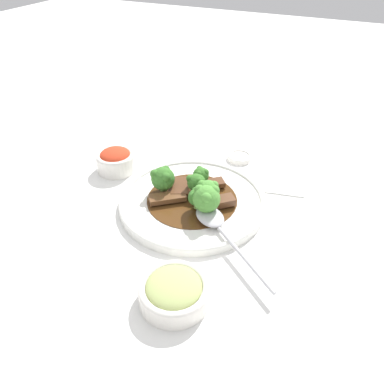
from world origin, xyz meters
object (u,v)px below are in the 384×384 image
(broccoli_floret_5, at_px, (207,198))
(broccoli_floret_1, at_px, (197,197))
(beef_strip_2, at_px, (180,187))
(beef_strip_3, at_px, (213,184))
(broccoli_floret_4, at_px, (201,175))
(side_bowl_kimchi, at_px, (116,160))
(broccoli_floret_3, at_px, (195,182))
(serving_spoon, at_px, (214,222))
(broccoli_floret_2, at_px, (208,192))
(beef_strip_1, at_px, (167,198))
(sauce_dish, at_px, (239,157))
(main_plate, at_px, (192,201))
(broccoli_floret_0, at_px, (162,179))
(side_bowl_appetizer, at_px, (174,291))
(beef_strip_0, at_px, (221,201))

(broccoli_floret_5, bearing_deg, broccoli_floret_1, 74.90)
(beef_strip_2, bearing_deg, beef_strip_3, -53.92)
(beef_strip_2, distance_m, broccoli_floret_4, 0.05)
(side_bowl_kimchi, bearing_deg, beef_strip_3, -87.41)
(broccoli_floret_5, bearing_deg, broccoli_floret_3, 41.46)
(broccoli_floret_1, height_order, serving_spoon, broccoli_floret_1)
(broccoli_floret_2, xyz_separation_m, broccoli_floret_5, (-0.03, -0.01, 0.01))
(beef_strip_1, bearing_deg, beef_strip_2, -8.87)
(broccoli_floret_5, relative_size, sauce_dish, 1.02)
(main_plate, distance_m, beef_strip_1, 0.05)
(broccoli_floret_3, distance_m, broccoli_floret_5, 0.07)
(broccoli_floret_5, height_order, side_bowl_kimchi, broccoli_floret_5)
(broccoli_floret_1, distance_m, broccoli_floret_3, 0.05)
(broccoli_floret_0, bearing_deg, sauce_dish, -23.68)
(broccoli_floret_2, xyz_separation_m, side_bowl_kimchi, (0.05, 0.26, -0.02))
(side_bowl_appetizer, bearing_deg, main_plate, 18.52)
(broccoli_floret_3, xyz_separation_m, serving_spoon, (-0.08, -0.08, -0.02))
(side_bowl_kimchi, distance_m, sauce_dish, 0.30)
(beef_strip_3, height_order, broccoli_floret_4, broccoli_floret_4)
(beef_strip_0, relative_size, side_bowl_kimchi, 0.64)
(side_bowl_kimchi, relative_size, side_bowl_appetizer, 0.81)
(broccoli_floret_2, distance_m, sauce_dish, 0.22)
(broccoli_floret_0, relative_size, broccoli_floret_5, 0.88)
(beef_strip_3, bearing_deg, broccoli_floret_2, -167.88)
(main_plate, distance_m, broccoli_floret_1, 0.05)
(beef_strip_3, distance_m, side_bowl_kimchi, 0.25)
(beef_strip_2, bearing_deg, side_bowl_kimchi, 80.36)
(side_bowl_appetizer, bearing_deg, beef_strip_1, 30.48)
(broccoli_floret_1, relative_size, broccoli_floret_5, 0.71)
(side_bowl_appetizer, bearing_deg, serving_spoon, 1.36)
(beef_strip_2, bearing_deg, broccoli_floret_3, -80.39)
(beef_strip_1, distance_m, broccoli_floret_3, 0.07)
(beef_strip_0, relative_size, broccoli_floret_5, 0.95)
(beef_strip_1, height_order, side_bowl_kimchi, side_bowl_kimchi)
(serving_spoon, height_order, side_bowl_appetizer, side_bowl_appetizer)
(beef_strip_2, relative_size, broccoli_floret_5, 1.21)
(beef_strip_0, bearing_deg, broccoli_floret_2, 107.21)
(broccoli_floret_0, bearing_deg, main_plate, -87.93)
(main_plate, relative_size, serving_spoon, 1.48)
(broccoli_floret_1, distance_m, serving_spoon, 0.06)
(sauce_dish, bearing_deg, beef_strip_3, 177.61)
(beef_strip_2, height_order, sauce_dish, beef_strip_2)
(broccoli_floret_3, distance_m, side_bowl_appetizer, 0.27)
(broccoli_floret_5, distance_m, serving_spoon, 0.05)
(beef_strip_1, xyz_separation_m, beef_strip_2, (0.04, -0.01, 0.00))
(main_plate, relative_size, side_bowl_kimchi, 3.35)
(main_plate, xyz_separation_m, side_bowl_appetizer, (-0.23, -0.08, 0.01))
(beef_strip_1, distance_m, side_bowl_kimchi, 0.19)
(broccoli_floret_5, bearing_deg, serving_spoon, -131.93)
(main_plate, xyz_separation_m, broccoli_floret_0, (-0.00, 0.07, 0.04))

